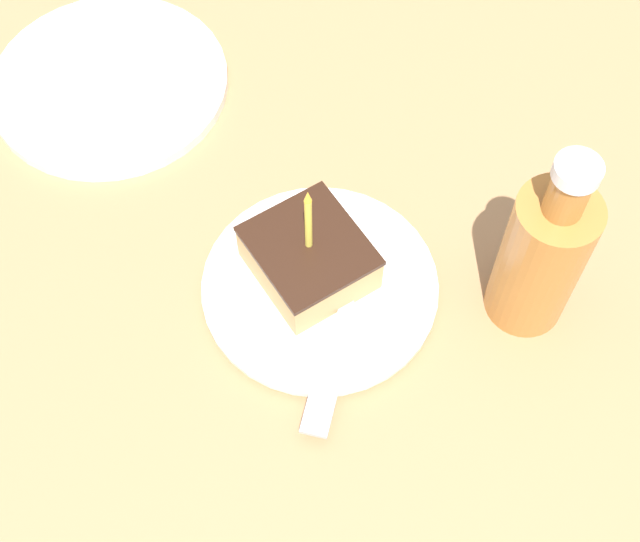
# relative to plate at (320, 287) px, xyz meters

# --- Properties ---
(ground_plane) EXTENTS (2.40, 2.40, 0.04)m
(ground_plane) POSITION_rel_plate_xyz_m (-0.02, 0.02, -0.03)
(ground_plane) COLOR #9E754C
(ground_plane) RESTS_ON ground
(plate) EXTENTS (0.22, 0.22, 0.02)m
(plate) POSITION_rel_plate_xyz_m (0.00, 0.00, 0.00)
(plate) COLOR white
(plate) RESTS_ON ground_plane
(cake_slice) EXTENTS (0.10, 0.09, 0.13)m
(cake_slice) POSITION_rel_plate_xyz_m (0.02, 0.00, 0.03)
(cake_slice) COLOR tan
(cake_slice) RESTS_ON plate
(fork) EXTENTS (0.15, 0.16, 0.00)m
(fork) POSITION_rel_plate_xyz_m (-0.06, 0.02, 0.01)
(fork) COLOR #B2B2B7
(fork) RESTS_ON plate
(bottle) EXTENTS (0.07, 0.07, 0.21)m
(bottle) POSITION_rel_plate_xyz_m (-0.11, -0.15, 0.08)
(bottle) COLOR #B27233
(bottle) RESTS_ON ground_plane
(side_plate) EXTENTS (0.25, 0.25, 0.01)m
(side_plate) POSITION_rel_plate_xyz_m (0.33, 0.05, -0.00)
(side_plate) COLOR white
(side_plate) RESTS_ON ground_plane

